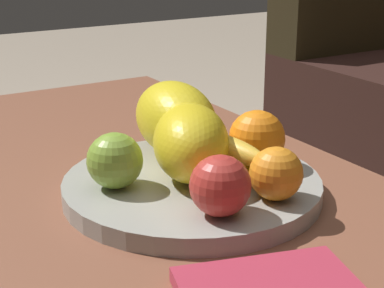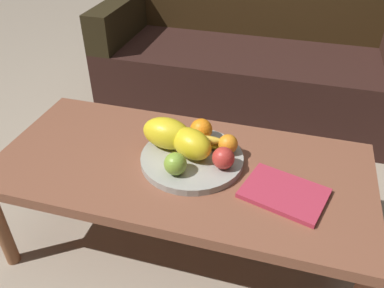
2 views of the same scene
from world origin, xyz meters
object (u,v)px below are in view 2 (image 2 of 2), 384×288
(orange_left, at_px, (228,144))
(couch, at_px, (250,61))
(melon_large_front, at_px, (167,133))
(banana_bunch, at_px, (201,142))
(coffee_table, at_px, (181,173))
(melon_smaller_beside, at_px, (191,144))
(magazine, at_px, (284,193))
(apple_front, at_px, (175,164))
(fruit_bowl, at_px, (192,159))
(apple_left, at_px, (223,158))
(orange_front, at_px, (201,130))

(orange_left, bearing_deg, couch, 94.51)
(melon_large_front, bearing_deg, banana_bunch, 10.12)
(melon_large_front, distance_m, banana_bunch, 0.12)
(coffee_table, relative_size, orange_left, 18.86)
(melon_smaller_beside, relative_size, banana_bunch, 0.93)
(magazine, bearing_deg, apple_front, -160.88)
(fruit_bowl, bearing_deg, melon_smaller_beside, -172.04)
(coffee_table, bearing_deg, fruit_bowl, 33.70)
(apple_front, distance_m, apple_left, 0.16)
(melon_large_front, distance_m, apple_left, 0.22)
(couch, distance_m, fruit_bowl, 1.17)
(melon_large_front, xyz_separation_m, apple_left, (0.22, -0.06, -0.02))
(melon_large_front, distance_m, melon_smaller_beside, 0.10)
(coffee_table, xyz_separation_m, melon_large_front, (-0.07, 0.05, 0.12))
(fruit_bowl, height_order, orange_front, orange_front)
(melon_smaller_beside, height_order, apple_left, melon_smaller_beside)
(melon_smaller_beside, bearing_deg, melon_large_front, 162.11)
(couch, xyz_separation_m, magazine, (0.30, -1.24, 0.12))
(orange_left, height_order, banana_bunch, orange_left)
(melon_large_front, bearing_deg, magazine, -15.17)
(apple_front, bearing_deg, coffee_table, 94.99)
(coffee_table, xyz_separation_m, magazine, (0.36, -0.06, 0.05))
(apple_front, xyz_separation_m, magazine, (0.35, 0.02, -0.05))
(couch, height_order, fruit_bowl, couch)
(couch, height_order, melon_smaller_beside, couch)
(apple_left, bearing_deg, banana_bunch, 139.23)
(coffee_table, height_order, orange_left, orange_left)
(fruit_bowl, xyz_separation_m, melon_large_front, (-0.10, 0.03, 0.07))
(melon_smaller_beside, relative_size, magazine, 0.63)
(melon_smaller_beside, bearing_deg, apple_front, -103.27)
(couch, distance_m, orange_front, 1.07)
(couch, relative_size, apple_left, 22.74)
(coffee_table, height_order, couch, couch)
(orange_left, bearing_deg, melon_smaller_beside, -154.34)
(apple_left, relative_size, banana_bunch, 0.44)
(fruit_bowl, height_order, magazine, fruit_bowl)
(coffee_table, xyz_separation_m, melon_smaller_beside, (0.03, 0.02, 0.12))
(apple_front, height_order, magazine, apple_front)
(apple_front, bearing_deg, fruit_bowl, 75.58)
(orange_front, height_order, magazine, orange_front)
(melon_large_front, bearing_deg, couch, 83.60)
(coffee_table, height_order, melon_large_front, melon_large_front)
(fruit_bowl, height_order, apple_left, apple_left)
(fruit_bowl, relative_size, orange_left, 5.18)
(coffee_table, relative_size, melon_smaller_beside, 8.23)
(coffee_table, distance_m, couch, 1.18)
(orange_front, bearing_deg, melon_smaller_beside, -93.37)
(orange_left, bearing_deg, apple_left, -88.54)
(orange_front, bearing_deg, fruit_bowl, -92.16)
(melon_large_front, height_order, orange_left, melon_large_front)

